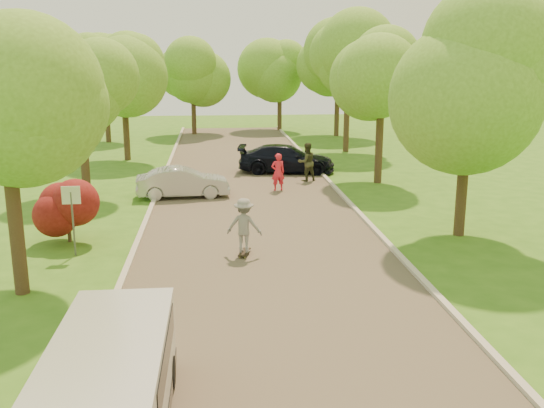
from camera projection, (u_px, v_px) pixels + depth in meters
name	position (u px, v px, depth m)	size (l,w,h in m)	color
ground	(277.00, 298.00, 15.29)	(100.00, 100.00, 0.00)	#356A19
road	(255.00, 217.00, 23.03)	(8.00, 60.00, 0.01)	#4C4438
curb_left	(147.00, 219.00, 22.63)	(0.18, 60.00, 0.12)	#B2AD9E
curb_right	(359.00, 213.00, 23.39)	(0.18, 60.00, 0.12)	#B2AD9E
street_sign	(72.00, 206.00, 18.25)	(0.55, 0.06, 2.17)	#59595E
red_shrub	(67.00, 209.00, 19.76)	(1.70, 1.70, 1.95)	#382619
tree_l_mida	(11.00, 90.00, 14.45)	(4.71, 4.60, 7.39)	#382619
tree_l_midb	(84.00, 90.00, 25.18)	(4.30, 4.20, 6.62)	#382619
tree_l_far	(126.00, 66.00, 34.68)	(4.92, 4.80, 7.79)	#382619
tree_r_mida	(478.00, 70.00, 19.48)	(5.13, 5.00, 7.95)	#382619
tree_r_midb	(386.00, 80.00, 28.30)	(4.51, 4.40, 7.01)	#382619
tree_r_far	(352.00, 59.00, 37.80)	(5.33, 5.20, 8.34)	#382619
tree_bg_a	(107.00, 66.00, 42.23)	(5.12, 5.00, 7.72)	#382619
tree_bg_b	(341.00, 63.00, 45.70)	(5.12, 5.00, 7.95)	#382619
tree_bg_c	(195.00, 69.00, 46.73)	(4.92, 4.80, 7.33)	#382619
tree_bg_d	(282.00, 65.00, 49.25)	(5.12, 5.00, 7.72)	#382619
minivan	(110.00, 388.00, 9.49)	(1.80, 4.51, 1.68)	silver
silver_sedan	(183.00, 182.00, 26.19)	(1.39, 3.98, 1.31)	#A8A9AD
dark_sedan	(286.00, 159.00, 31.83)	(2.05, 5.04, 1.46)	black
longboard	(244.00, 252.00, 18.61)	(0.46, 0.90, 0.10)	black
skateboarder	(244.00, 225.00, 18.41)	(1.09, 0.62, 1.68)	gray
person_striped	(278.00, 172.00, 27.44)	(0.63, 0.41, 1.72)	red
person_olive	(307.00, 162.00, 29.57)	(0.92, 0.72, 1.89)	#353822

